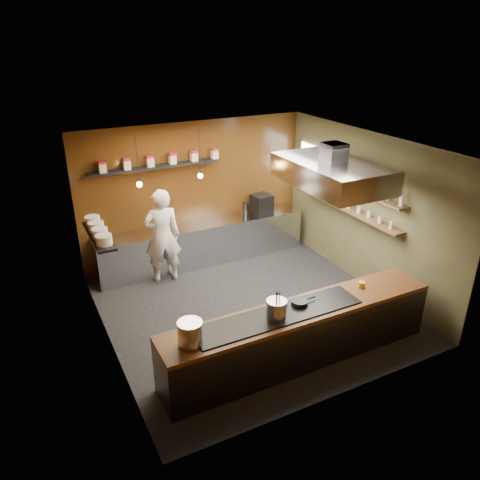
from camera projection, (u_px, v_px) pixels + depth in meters
floor at (250, 309)px, 8.56m from camera, size 5.00×5.00×0.00m
back_wall at (196, 192)px, 9.97m from camera, size 5.00×0.00×5.00m
left_wall at (102, 265)px, 6.91m from camera, size 0.00×5.00×5.00m
right_wall at (365, 210)px, 8.98m from camera, size 0.00×5.00×5.00m
ceiling at (252, 146)px, 7.33m from camera, size 5.00×5.00×0.00m
window_pane at (313, 169)px, 10.17m from camera, size 0.00×1.00×1.00m
prep_counter at (203, 243)px, 10.14m from camera, size 4.60×0.65×0.90m
pass_counter at (300, 334)px, 7.07m from camera, size 4.40×0.72×0.94m
tin_shelf at (154, 167)px, 9.20m from camera, size 2.60×0.26×0.04m
plate_shelf at (99, 235)px, 7.77m from camera, size 0.30×1.40×0.04m
bottle_shelf_upper at (351, 186)px, 8.98m from camera, size 0.26×2.80×0.04m
bottle_shelf_lower at (349, 209)px, 9.18m from camera, size 0.26×2.80×0.04m
extractor_hood at (332, 173)px, 7.74m from camera, size 1.20×2.00×0.72m
pendant_left at (139, 182)px, 8.48m from camera, size 0.10×0.10×0.95m
pendant_right at (200, 173)px, 8.97m from camera, size 0.10×0.10×0.95m
storage_tins at (161, 160)px, 9.21m from camera, size 2.43×0.13×0.22m
plate_stacks at (98, 230)px, 7.73m from camera, size 0.26×1.16×0.16m
bottles at (352, 179)px, 8.92m from camera, size 0.06×2.66×0.24m
wine_glasses at (349, 205)px, 9.14m from camera, size 0.07×2.37×0.13m
stockpot_large at (190, 333)px, 6.03m from camera, size 0.37×0.37×0.32m
stockpot_small at (276, 309)px, 6.58m from camera, size 0.31×0.31×0.28m
utensil_crock at (277, 312)px, 6.60m from camera, size 0.17×0.17×0.20m
frying_pan at (300, 303)px, 6.94m from camera, size 0.43×0.26×0.06m
butter_jar at (361, 285)px, 7.44m from camera, size 0.13×0.13×0.10m
espresso_machine at (262, 204)px, 10.47m from camera, size 0.45×0.44×0.41m
chef at (163, 236)px, 9.17m from camera, size 0.77×0.57×1.94m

